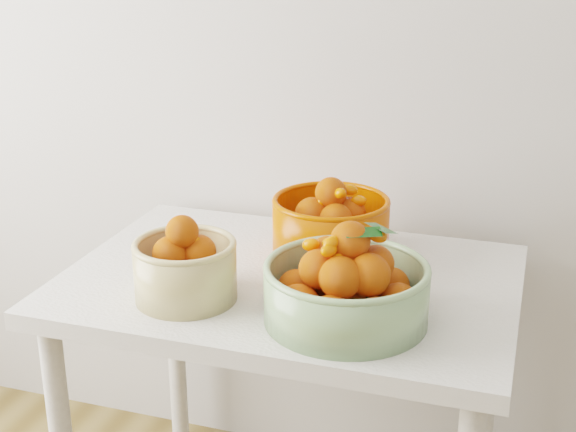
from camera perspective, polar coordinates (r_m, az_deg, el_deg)
name	(u,v)px	position (r m, az deg, el deg)	size (l,w,h in m)	color
table	(290,315)	(1.84, 0.14, -7.02)	(1.00, 0.70, 0.75)	silver
bowl_cream	(185,268)	(1.68, -7.34, -3.69)	(0.28, 0.28, 0.19)	tan
bowl_green	(345,287)	(1.58, 4.11, -5.07)	(0.40, 0.40, 0.21)	#88AA75
bowl_orange	(331,226)	(1.87, 3.07, -0.73)	(0.35, 0.35, 0.20)	#CC3C02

